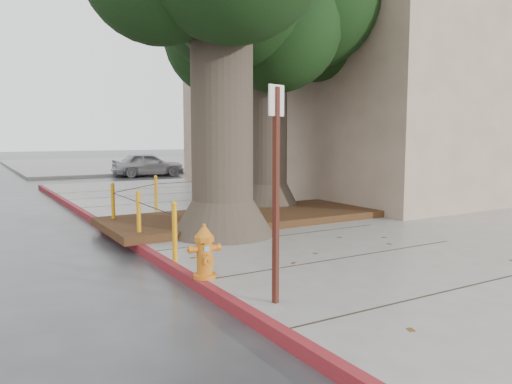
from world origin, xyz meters
TOP-DOWN VIEW (x-y plane):
  - ground at (0.00, 0.00)m, footprint 140.00×140.00m
  - sidewalk_main at (6.00, 2.50)m, footprint 16.00×26.00m
  - sidewalk_far at (6.00, 30.00)m, footprint 16.00×20.00m
  - curb_red at (-2.00, 2.50)m, footprint 0.14×26.00m
  - planter_bed at (0.90, 3.90)m, footprint 6.40×2.60m
  - building_corner at (10.00, 8.50)m, footprint 12.00×13.00m
  - building_side_white at (16.00, 26.00)m, footprint 10.00×10.00m
  - building_side_grey at (22.00, 32.00)m, footprint 12.00×14.00m
  - tree_far at (2.64, 5.32)m, footprint 4.50×3.80m
  - bollard_ring at (-0.87, 4.38)m, footprint 3.79×5.39m
  - fire_hydrant at (-1.90, 0.10)m, footprint 0.40×0.37m
  - signpost at (-1.62, -1.26)m, footprint 0.24×0.09m
  - car_silver at (3.77, 19.34)m, footprint 3.82×1.87m
  - car_red at (10.95, 19.05)m, footprint 4.01×1.61m

SIDE VIEW (x-z plane):
  - ground at x=0.00m, z-range 0.00..0.00m
  - sidewalk_main at x=6.00m, z-range 0.00..0.15m
  - sidewalk_far at x=6.00m, z-range 0.00..0.15m
  - curb_red at x=-2.00m, z-range -0.01..0.15m
  - planter_bed at x=0.90m, z-range 0.15..0.31m
  - fire_hydrant at x=-1.90m, z-range 0.14..0.89m
  - car_silver at x=3.77m, z-range 0.00..1.25m
  - car_red at x=10.95m, z-range 0.00..1.29m
  - bollard_ring at x=-0.87m, z-range 0.19..1.14m
  - signpost at x=-1.62m, z-range 0.32..2.83m
  - building_side_white at x=16.00m, z-range 0.00..9.00m
  - building_corner at x=10.00m, z-range 0.00..10.00m
  - tree_far at x=2.64m, z-range 1.43..8.60m
  - building_side_grey at x=22.00m, z-range 0.00..12.00m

